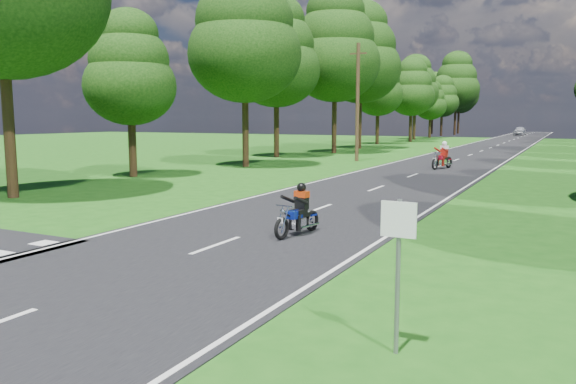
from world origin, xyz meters
The scene contains 9 objects.
ground centered at (0.00, 0.00, 0.00)m, with size 160.00×160.00×0.00m, color #195012.
main_road centered at (0.00, 50.00, 0.01)m, with size 7.00×140.00×0.02m, color black.
road_markings centered at (-0.14, 48.13, 0.02)m, with size 7.40×140.00×0.01m.
treeline centered at (1.43, 60.06, 8.25)m, with size 40.00×115.35×14.78m.
telegraph_pole centered at (-6.00, 28.00, 4.07)m, with size 1.20×0.26×8.00m.
road_sign centered at (5.50, -2.01, 1.34)m, with size 0.45×0.07×2.00m.
rider_near_blue centered at (1.21, 3.90, 0.69)m, with size 0.54×1.61×1.34m, color navy, non-canonical shape.
rider_far_red centered at (0.54, 24.55, 0.83)m, with size 0.65×1.94×1.62m, color #A40C25, non-canonical shape.
distant_car centered at (-0.87, 93.60, 0.77)m, with size 1.77×4.41×1.50m, color #BBBDC2.
Camera 1 is at (7.38, -8.75, 3.01)m, focal length 35.00 mm.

